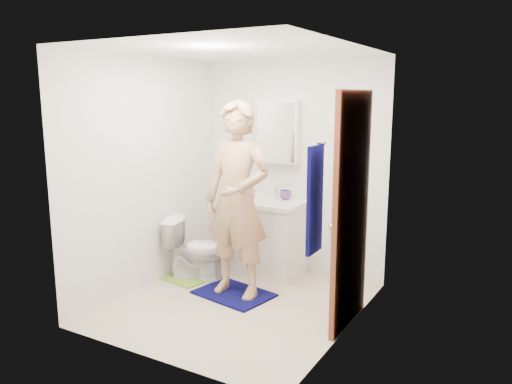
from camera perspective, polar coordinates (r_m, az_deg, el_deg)
floor at (r=5.00m, az=-2.12°, el=-12.78°), size 2.20×2.40×0.02m
ceiling at (r=4.59m, az=-2.34°, el=16.07°), size 2.20×2.40×0.02m
wall_back at (r=5.69m, az=4.24°, el=2.84°), size 2.20×0.02×2.40m
wall_front at (r=3.69m, az=-12.22°, el=-1.80°), size 2.20×0.02×2.40m
wall_left at (r=5.31m, az=-12.45°, el=2.02°), size 0.02×2.40×2.40m
wall_right at (r=4.17m, az=10.82°, el=-0.30°), size 0.02×2.40×2.40m
vanity_cabinet at (r=5.67m, az=1.46°, el=-5.44°), size 0.75×0.55×0.80m
countertop at (r=5.57m, az=1.48°, el=-1.24°), size 0.79×0.59×0.05m
sink_basin at (r=5.56m, az=1.48°, el=-1.09°), size 0.40×0.40×0.03m
faucet at (r=5.71m, az=2.34°, el=-0.08°), size 0.03×0.03×0.12m
medicine_cabinet at (r=5.65m, az=2.61°, el=6.88°), size 0.50×0.12×0.70m
mirror_panel at (r=5.60m, az=2.32°, el=6.84°), size 0.46×0.01×0.66m
door at (r=4.36m, az=10.82°, el=-2.16°), size 0.05×0.80×2.05m
door_knob at (r=4.10m, az=8.78°, el=-4.02°), size 0.07×0.07×0.07m
towel at (r=3.67m, az=6.74°, el=-0.92°), size 0.03×0.24×0.80m
towel_hook at (r=3.59m, az=7.48°, el=5.59°), size 0.06×0.02×0.02m
toilet at (r=5.56m, az=-6.76°, el=-6.45°), size 0.76×0.58×0.69m
bath_mat at (r=5.20m, az=-2.55°, el=-11.54°), size 0.83×0.66×0.02m
green_rug at (r=5.64m, az=-7.90°, el=-9.80°), size 0.51×0.45×0.02m
soap_dispenser at (r=5.63m, az=-0.65°, el=0.07°), size 0.08×0.09×0.17m
toothbrush_cup at (r=5.61m, az=3.37°, el=-0.35°), size 0.17×0.17×0.11m
man at (r=4.90m, az=-2.17°, el=-0.93°), size 0.71×0.47×1.94m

